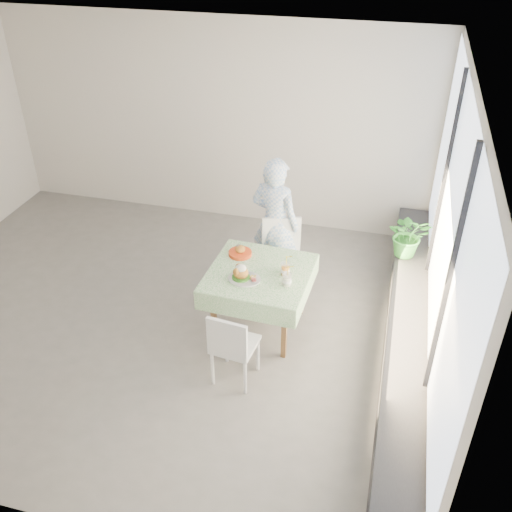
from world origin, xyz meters
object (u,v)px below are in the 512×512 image
(chair_near, at_px, (235,358))
(potted_plant, at_px, (409,235))
(diner, at_px, (275,224))
(cafe_table, at_px, (259,293))
(main_dish, at_px, (243,275))
(juice_cup_orange, at_px, (285,270))
(chair_far, at_px, (282,274))

(chair_near, relative_size, potted_plant, 1.58)
(chair_near, relative_size, diner, 0.51)
(cafe_table, xyz_separation_m, main_dish, (-0.13, -0.18, 0.34))
(juice_cup_orange, bearing_deg, potted_plant, 42.32)
(chair_near, bearing_deg, cafe_table, 87.35)
(chair_far, xyz_separation_m, potted_plant, (1.37, 0.46, 0.47))
(diner, relative_size, main_dish, 4.87)
(juice_cup_orange, xyz_separation_m, potted_plant, (1.21, 1.10, -0.04))
(chair_far, relative_size, chair_near, 1.12)
(diner, bearing_deg, chair_near, 105.39)
(chair_near, xyz_separation_m, juice_cup_orange, (0.31, 0.83, 0.55))
(chair_far, height_order, main_dish, chair_far)
(chair_far, height_order, juice_cup_orange, juice_cup_orange)
(main_dish, xyz_separation_m, potted_plant, (1.61, 1.29, -0.03))
(juice_cup_orange, distance_m, potted_plant, 1.63)
(diner, distance_m, juice_cup_orange, 0.93)
(diner, distance_m, potted_plant, 1.54)
(main_dish, bearing_deg, chair_near, -81.71)
(chair_far, distance_m, main_dish, 1.00)
(chair_far, xyz_separation_m, juice_cup_orange, (0.16, -0.64, 0.51))
(main_dish, distance_m, juice_cup_orange, 0.45)
(chair_far, bearing_deg, chair_near, -95.79)
(diner, relative_size, potted_plant, 3.09)
(chair_near, relative_size, juice_cup_orange, 3.04)
(chair_far, distance_m, diner, 0.60)
(juice_cup_orange, bearing_deg, chair_near, -110.55)
(main_dish, xyz_separation_m, juice_cup_orange, (0.40, 0.19, 0.01))
(diner, bearing_deg, juice_cup_orange, 125.02)
(main_dish, height_order, potted_plant, potted_plant)
(cafe_table, bearing_deg, juice_cup_orange, 2.31)
(cafe_table, xyz_separation_m, diner, (-0.04, 0.88, 0.36))
(chair_near, bearing_deg, diner, 90.04)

